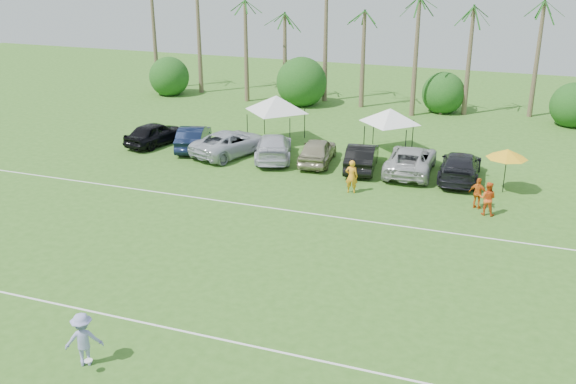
% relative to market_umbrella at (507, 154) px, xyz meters
% --- Properties ---
extents(ground, '(120.00, 120.00, 0.00)m').
position_rel_market_umbrella_xyz_m(ground, '(-11.73, -20.69, -2.27)').
color(ground, '#36671F').
rests_on(ground, ground).
extents(field_lines, '(80.00, 12.10, 0.01)m').
position_rel_market_umbrella_xyz_m(field_lines, '(-11.73, -12.69, -2.27)').
color(field_lines, white).
rests_on(field_lines, ground).
extents(palm_tree_0, '(2.40, 2.40, 8.90)m').
position_rel_market_umbrella_xyz_m(palm_tree_0, '(-33.73, 17.31, 5.21)').
color(palm_tree_0, brown).
rests_on(palm_tree_0, ground).
extents(palm_tree_1, '(2.40, 2.40, 9.90)m').
position_rel_market_umbrella_xyz_m(palm_tree_1, '(-28.73, 17.31, 6.08)').
color(palm_tree_1, brown).
rests_on(palm_tree_1, ground).
extents(palm_tree_4, '(2.40, 2.40, 8.90)m').
position_rel_market_umbrella_xyz_m(palm_tree_4, '(-15.73, 17.31, 5.21)').
color(palm_tree_4, brown).
rests_on(palm_tree_4, ground).
extents(palm_tree_5, '(2.40, 2.40, 9.90)m').
position_rel_market_umbrella_xyz_m(palm_tree_5, '(-11.73, 17.31, 6.08)').
color(palm_tree_5, brown).
rests_on(palm_tree_5, ground).
extents(palm_tree_8, '(2.40, 2.40, 8.90)m').
position_rel_market_umbrella_xyz_m(palm_tree_8, '(1.27, 17.31, 5.21)').
color(palm_tree_8, brown).
rests_on(palm_tree_8, ground).
extents(bush_tree_0, '(4.00, 4.00, 4.00)m').
position_rel_market_umbrella_xyz_m(bush_tree_0, '(-30.73, 18.31, -0.48)').
color(bush_tree_0, brown).
rests_on(bush_tree_0, ground).
extents(bush_tree_1, '(4.00, 4.00, 4.00)m').
position_rel_market_umbrella_xyz_m(bush_tree_1, '(-17.73, 18.31, -0.48)').
color(bush_tree_1, brown).
rests_on(bush_tree_1, ground).
extents(bush_tree_2, '(4.00, 4.00, 4.00)m').
position_rel_market_umbrella_xyz_m(bush_tree_2, '(-5.73, 18.31, -0.48)').
color(bush_tree_2, brown).
rests_on(bush_tree_2, ground).
extents(bush_tree_3, '(4.00, 4.00, 4.00)m').
position_rel_market_umbrella_xyz_m(bush_tree_3, '(4.27, 18.31, -0.48)').
color(bush_tree_3, brown).
rests_on(bush_tree_3, ground).
extents(sideline_player_a, '(0.75, 0.55, 1.91)m').
position_rel_market_umbrella_xyz_m(sideline_player_a, '(-8.04, -2.99, -1.32)').
color(sideline_player_a, orange).
rests_on(sideline_player_a, ground).
extents(sideline_player_b, '(0.92, 0.75, 1.79)m').
position_rel_market_umbrella_xyz_m(sideline_player_b, '(-0.67, -3.72, -1.38)').
color(sideline_player_b, '#E35319').
rests_on(sideline_player_b, ground).
extents(sideline_player_c, '(1.06, 0.67, 1.69)m').
position_rel_market_umbrella_xyz_m(sideline_player_c, '(-1.18, -3.00, -1.43)').
color(sideline_player_c, orange).
rests_on(sideline_player_c, ground).
extents(canopy_tent_left, '(4.80, 4.80, 3.89)m').
position_rel_market_umbrella_xyz_m(canopy_tent_left, '(-15.63, 5.08, 1.06)').
color(canopy_tent_left, black).
rests_on(canopy_tent_left, ground).
extents(canopy_tent_right, '(4.26, 4.26, 3.45)m').
position_rel_market_umbrella_xyz_m(canopy_tent_right, '(-7.70, 5.56, 0.68)').
color(canopy_tent_right, black).
rests_on(canopy_tent_right, ground).
extents(market_umbrella, '(2.28, 2.28, 2.54)m').
position_rel_market_umbrella_xyz_m(market_umbrella, '(0.00, 0.00, 0.00)').
color(market_umbrella, black).
rests_on(market_umbrella, ground).
extents(frisbee_player, '(1.41, 1.23, 1.89)m').
position_rel_market_umbrella_xyz_m(frisbee_player, '(-12.19, -21.50, -1.33)').
color(frisbee_player, '#9394D0').
rests_on(frisbee_player, ground).
extents(parked_car_0, '(2.97, 5.10, 1.63)m').
position_rel_market_umbrella_xyz_m(parked_car_0, '(-23.32, 1.48, -1.46)').
color(parked_car_0, black).
rests_on(parked_car_0, ground).
extents(parked_car_1, '(3.14, 5.24, 1.63)m').
position_rel_market_umbrella_xyz_m(parked_car_1, '(-20.35, 1.51, -1.46)').
color(parked_car_1, black).
rests_on(parked_car_1, ground).
extents(parked_car_2, '(4.48, 6.43, 1.63)m').
position_rel_market_umbrella_xyz_m(parked_car_2, '(-17.39, 1.21, -1.46)').
color(parked_car_2, '#B2B6BF').
rests_on(parked_car_2, ground).
extents(parked_car_3, '(3.99, 6.06, 1.63)m').
position_rel_market_umbrella_xyz_m(parked_car_3, '(-14.42, 1.33, -1.46)').
color(parked_car_3, silver).
rests_on(parked_car_3, ground).
extents(parked_car_4, '(2.46, 4.98, 1.63)m').
position_rel_market_umbrella_xyz_m(parked_car_4, '(-11.45, 1.45, -1.46)').
color(parked_car_4, gray).
rests_on(parked_car_4, ground).
extents(parked_car_5, '(2.37, 5.14, 1.63)m').
position_rel_market_umbrella_xyz_m(parked_car_5, '(-8.49, 1.21, -1.46)').
color(parked_car_5, black).
rests_on(parked_car_5, ground).
extents(parked_car_6, '(2.90, 5.96, 1.63)m').
position_rel_market_umbrella_xyz_m(parked_car_6, '(-5.52, 1.60, -1.46)').
color(parked_car_6, '#B3B3B3').
rests_on(parked_car_6, ground).
extents(parked_car_7, '(2.43, 5.68, 1.63)m').
position_rel_market_umbrella_xyz_m(parked_car_7, '(-2.55, 1.41, -1.46)').
color(parked_car_7, black).
rests_on(parked_car_7, ground).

